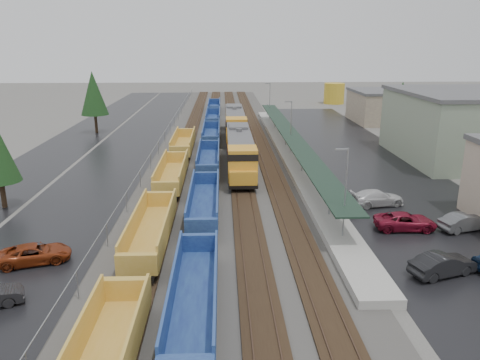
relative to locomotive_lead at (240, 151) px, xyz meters
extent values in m
cube|color=#302D2B|center=(-2.00, 17.23, -2.52)|extent=(20.00, 160.00, 0.08)
cube|color=black|center=(-8.00, 17.23, -2.40)|extent=(2.60, 160.00, 0.15)
cube|color=#473326|center=(-8.72, 17.23, -2.29)|extent=(0.08, 160.00, 0.07)
cube|color=#473326|center=(-7.28, 17.23, -2.29)|extent=(0.08, 160.00, 0.07)
cube|color=black|center=(-4.00, 17.23, -2.40)|extent=(2.60, 160.00, 0.15)
cube|color=#473326|center=(-4.72, 17.23, -2.29)|extent=(0.08, 160.00, 0.07)
cube|color=#473326|center=(-3.28, 17.23, -2.29)|extent=(0.08, 160.00, 0.07)
cube|color=black|center=(0.00, 17.23, -2.40)|extent=(2.60, 160.00, 0.15)
cube|color=#473326|center=(-0.72, 17.23, -2.29)|extent=(0.08, 160.00, 0.07)
cube|color=#473326|center=(0.72, 17.23, -2.29)|extent=(0.08, 160.00, 0.07)
cube|color=black|center=(4.00, 17.23, -2.40)|extent=(2.60, 160.00, 0.15)
cube|color=#473326|center=(3.28, 17.23, -2.29)|extent=(0.08, 160.00, 0.07)
cube|color=#473326|center=(4.72, 17.23, -2.29)|extent=(0.08, 160.00, 0.07)
cube|color=black|center=(-17.00, 17.23, -2.55)|extent=(10.00, 160.00, 0.02)
cube|color=black|center=(-27.00, 17.23, -2.55)|extent=(9.00, 160.00, 0.02)
cube|color=black|center=(17.00, 7.23, -2.55)|extent=(16.00, 100.00, 0.02)
cube|color=#9E9B93|center=(7.50, 7.23, -2.21)|extent=(3.00, 80.00, 0.70)
cylinder|color=gray|center=(7.50, -17.77, -0.66)|extent=(0.16, 0.16, 2.40)
cylinder|color=gray|center=(7.50, -2.77, -0.66)|extent=(0.16, 0.16, 2.40)
cylinder|color=gray|center=(7.50, 12.23, -0.66)|extent=(0.16, 0.16, 2.40)
cylinder|color=gray|center=(7.50, 27.23, -0.66)|extent=(0.16, 0.16, 2.40)
cylinder|color=gray|center=(7.50, 42.23, -0.66)|extent=(0.16, 0.16, 2.40)
cube|color=black|center=(7.50, 7.23, 0.64)|extent=(2.60, 65.00, 0.15)
cylinder|color=gray|center=(7.50, -22.77, 1.44)|extent=(0.12, 0.12, 8.00)
cube|color=gray|center=(7.00, -22.77, 5.34)|extent=(1.00, 0.15, 0.12)
cylinder|color=gray|center=(7.50, 7.23, 1.44)|extent=(0.12, 0.12, 8.00)
cube|color=gray|center=(7.00, 7.23, 5.34)|extent=(1.00, 0.15, 0.12)
cylinder|color=gray|center=(7.50, 37.23, 1.44)|extent=(0.12, 0.12, 8.00)
cube|color=gray|center=(7.00, 37.23, 5.34)|extent=(1.00, 0.15, 0.12)
cylinder|color=gray|center=(-11.50, -30.77, -1.56)|extent=(0.08, 0.08, 2.00)
cylinder|color=gray|center=(-11.50, -22.77, -1.56)|extent=(0.08, 0.08, 2.00)
cylinder|color=gray|center=(-11.50, -14.77, -1.56)|extent=(0.08, 0.08, 2.00)
cylinder|color=gray|center=(-11.50, -6.77, -1.56)|extent=(0.08, 0.08, 2.00)
cylinder|color=gray|center=(-11.50, 1.23, -1.56)|extent=(0.08, 0.08, 2.00)
cylinder|color=gray|center=(-11.50, 9.23, -1.56)|extent=(0.08, 0.08, 2.00)
cylinder|color=gray|center=(-11.50, 17.23, -1.56)|extent=(0.08, 0.08, 2.00)
cylinder|color=gray|center=(-11.50, 25.23, -1.56)|extent=(0.08, 0.08, 2.00)
cylinder|color=gray|center=(-11.50, 33.23, -1.56)|extent=(0.08, 0.08, 2.00)
cylinder|color=gray|center=(-11.50, 41.23, -1.56)|extent=(0.08, 0.08, 2.00)
cylinder|color=gray|center=(-11.50, 49.23, -1.56)|extent=(0.08, 0.08, 2.00)
cylinder|color=gray|center=(-11.50, 57.23, -1.56)|extent=(0.08, 0.08, 2.00)
cylinder|color=gray|center=(-11.50, 65.23, -1.56)|extent=(0.08, 0.08, 2.00)
cylinder|color=gray|center=(-11.50, 73.23, -1.56)|extent=(0.08, 0.08, 2.00)
cylinder|color=gray|center=(-11.50, 81.23, -1.56)|extent=(0.08, 0.08, 2.00)
cylinder|color=gray|center=(-11.50, 89.23, -1.56)|extent=(0.08, 0.08, 2.00)
cube|color=gray|center=(-11.50, 17.23, -0.56)|extent=(0.05, 160.00, 0.05)
cube|color=gray|center=(34.00, 37.23, 0.44)|extent=(18.00, 14.00, 6.00)
cube|color=#59595B|center=(34.00, 37.23, 3.69)|extent=(18.36, 14.28, 0.50)
ellipsoid|color=#4B5E49|center=(-32.00, 157.23, -2.56)|extent=(154.00, 110.00, 19.80)
ellipsoid|color=#4B5E49|center=(38.00, 167.23, -2.56)|extent=(196.00, 140.00, 25.20)
ellipsoid|color=#4B5E49|center=(108.00, 177.23, -2.56)|extent=(168.00, 120.00, 21.60)
cylinder|color=#332316|center=(-24.00, -12.77, -1.21)|extent=(0.50, 0.50, 2.70)
cylinder|color=#332316|center=(-25.00, 27.23, -0.91)|extent=(0.50, 0.50, 3.30)
cone|color=black|center=(-25.00, 27.23, 4.59)|extent=(4.84, 4.84, 7.70)
cylinder|color=#332316|center=(26.00, 15.23, -1.06)|extent=(0.50, 0.50, 3.00)
cone|color=black|center=(26.00, 15.23, 3.94)|extent=(4.40, 4.40, 7.00)
cube|color=black|center=(0.00, 0.76, -1.67)|extent=(3.19, 21.28, 0.43)
cube|color=orange|center=(0.00, 1.82, 0.14)|extent=(2.98, 17.02, 3.19)
cube|color=orange|center=(0.00, -7.54, 0.35)|extent=(3.19, 3.40, 3.62)
cube|color=black|center=(0.00, -7.54, 1.41)|extent=(3.24, 3.46, 0.74)
cube|color=orange|center=(0.00, -9.46, -0.72)|extent=(2.98, 1.06, 1.49)
cube|color=#59595B|center=(0.00, 1.82, 1.84)|extent=(3.03, 17.02, 0.37)
cube|color=maroon|center=(-1.51, 1.82, -1.14)|extent=(0.04, 17.02, 0.37)
cube|color=maroon|center=(1.51, 1.82, -1.14)|extent=(0.04, 17.02, 0.37)
cube|color=black|center=(0.00, 0.76, -2.10)|extent=(2.34, 6.38, 0.64)
cube|color=black|center=(0.00, -6.69, -1.99)|extent=(2.55, 4.26, 0.53)
cube|color=black|center=(0.00, 8.20, -1.99)|extent=(2.55, 4.26, 0.53)
cylinder|color=#59595B|center=(0.00, 2.88, 2.16)|extent=(0.74, 0.74, 0.53)
cube|color=#59595B|center=(0.00, 6.07, 2.10)|extent=(2.55, 4.26, 0.53)
cube|color=black|center=(0.00, 21.76, -1.67)|extent=(3.19, 21.28, 0.43)
cube|color=orange|center=(0.00, 22.82, 0.14)|extent=(2.98, 17.02, 3.19)
cube|color=orange|center=(0.00, 13.46, 0.35)|extent=(3.19, 3.40, 3.62)
cube|color=black|center=(0.00, 13.46, 1.41)|extent=(3.24, 3.46, 0.74)
cube|color=orange|center=(0.00, 11.54, -0.72)|extent=(2.98, 1.06, 1.49)
cube|color=#59595B|center=(0.00, 22.82, 1.84)|extent=(3.03, 17.02, 0.37)
cube|color=maroon|center=(-1.51, 22.82, -1.14)|extent=(0.04, 17.02, 0.37)
cube|color=maroon|center=(1.51, 22.82, -1.14)|extent=(0.04, 17.02, 0.37)
cube|color=black|center=(0.00, 21.76, -2.10)|extent=(2.34, 6.38, 0.64)
cube|color=black|center=(0.00, 14.31, -1.99)|extent=(2.55, 4.26, 0.53)
cube|color=black|center=(0.00, 29.20, -1.99)|extent=(2.55, 4.26, 0.53)
cylinder|color=#59595B|center=(0.00, 23.88, 2.16)|extent=(0.74, 0.74, 0.53)
cube|color=#59595B|center=(0.00, 27.07, 2.10)|extent=(2.55, 4.26, 0.53)
cube|color=gold|center=(-9.34, -39.17, -0.70)|extent=(0.16, 12.92, 1.94)
cube|color=gold|center=(-6.66, -39.17, -0.70)|extent=(0.16, 12.92, 1.94)
cube|color=gold|center=(-8.00, -32.50, -0.91)|extent=(2.80, 0.54, 1.51)
cube|color=black|center=(-8.00, -33.25, -1.99)|extent=(2.15, 2.37, 0.54)
cube|color=gold|center=(-8.00, -22.49, -1.67)|extent=(2.80, 12.92, 0.27)
cube|color=gold|center=(-9.34, -22.49, -0.70)|extent=(0.16, 12.92, 1.94)
cube|color=gold|center=(-6.66, -22.49, -0.70)|extent=(0.16, 12.92, 1.94)
cube|color=gold|center=(-8.00, -29.16, -0.91)|extent=(2.80, 0.54, 1.51)
cube|color=gold|center=(-8.00, -15.82, -0.91)|extent=(2.80, 0.54, 1.51)
cube|color=black|center=(-8.00, -28.41, -1.99)|extent=(2.15, 2.37, 0.54)
cube|color=black|center=(-8.00, -16.57, -1.99)|extent=(2.15, 2.37, 0.54)
cube|color=gold|center=(-8.00, -5.81, -1.67)|extent=(2.80, 12.92, 0.27)
cube|color=gold|center=(-9.34, -5.81, -0.70)|extent=(0.16, 12.92, 1.94)
cube|color=gold|center=(-6.66, -5.81, -0.70)|extent=(0.16, 12.92, 1.94)
cube|color=gold|center=(-8.00, -12.48, -0.91)|extent=(2.80, 0.54, 1.51)
cube|color=gold|center=(-8.00, 0.87, -0.91)|extent=(2.80, 0.54, 1.51)
cube|color=black|center=(-8.00, -11.73, -1.99)|extent=(2.15, 2.37, 0.54)
cube|color=black|center=(-8.00, 0.11, -1.99)|extent=(2.15, 2.37, 0.54)
cube|color=gold|center=(-8.00, 10.87, -1.67)|extent=(2.80, 12.92, 0.27)
cube|color=gold|center=(-9.34, 10.87, -0.70)|extent=(0.16, 12.92, 1.94)
cube|color=gold|center=(-6.66, 10.87, -0.70)|extent=(0.16, 12.92, 1.94)
cube|color=gold|center=(-8.00, 4.20, -0.91)|extent=(2.80, 0.54, 1.51)
cube|color=gold|center=(-8.00, 17.55, -0.91)|extent=(2.80, 0.54, 1.51)
cube|color=black|center=(-8.00, 4.95, -1.99)|extent=(2.15, 2.37, 0.54)
cube|color=black|center=(-8.00, 16.79, -1.99)|extent=(2.15, 2.37, 0.54)
cube|color=navy|center=(-4.00, -32.77, -1.70)|extent=(2.66, 13.54, 0.26)
cube|color=navy|center=(-5.28, -32.77, -0.77)|extent=(0.15, 13.54, 1.84)
cube|color=navy|center=(-2.72, -32.77, -0.77)|extent=(0.15, 13.54, 1.84)
cube|color=navy|center=(-4.00, -25.79, -0.98)|extent=(2.66, 0.51, 1.43)
cube|color=black|center=(-4.00, -26.51, -2.00)|extent=(2.05, 2.25, 0.51)
cube|color=navy|center=(-4.00, -15.64, -1.70)|extent=(2.66, 13.54, 0.26)
cube|color=navy|center=(-5.28, -15.64, -0.77)|extent=(0.15, 13.54, 1.84)
cube|color=navy|center=(-2.72, -15.64, -0.77)|extent=(0.15, 13.54, 1.84)
cube|color=navy|center=(-4.00, -22.62, -0.98)|extent=(2.66, 0.51, 1.43)
cube|color=navy|center=(-4.00, -8.67, -0.98)|extent=(2.66, 0.51, 1.43)
cube|color=black|center=(-4.00, -21.90, -2.00)|extent=(2.05, 2.25, 0.51)
cube|color=black|center=(-4.00, -9.38, -2.00)|extent=(2.05, 2.25, 0.51)
cube|color=navy|center=(-4.00, 1.48, -1.70)|extent=(2.66, 13.54, 0.26)
cube|color=navy|center=(-5.28, 1.48, -0.77)|extent=(0.15, 13.54, 1.84)
cube|color=navy|center=(-2.72, 1.48, -0.77)|extent=(0.15, 13.54, 1.84)
cube|color=navy|center=(-4.00, -5.49, -0.98)|extent=(2.66, 0.51, 1.43)
cube|color=navy|center=(-4.00, 8.46, -0.98)|extent=(2.66, 0.51, 1.43)
cube|color=black|center=(-4.00, -4.77, -2.00)|extent=(2.05, 2.25, 0.51)
cube|color=black|center=(-4.00, 7.74, -2.00)|extent=(2.05, 2.25, 0.51)
cube|color=navy|center=(-4.00, 18.61, -1.70)|extent=(2.66, 13.54, 0.26)
cube|color=navy|center=(-5.28, 18.61, -0.77)|extent=(0.15, 13.54, 1.84)
cube|color=navy|center=(-2.72, 18.61, -0.77)|extent=(0.15, 13.54, 1.84)
cube|color=navy|center=(-4.00, 11.63, -0.98)|extent=(2.66, 0.51, 1.43)
cube|color=navy|center=(-4.00, 25.58, -0.98)|extent=(2.66, 0.51, 1.43)
cube|color=black|center=(-4.00, 12.35, -2.00)|extent=(2.05, 2.25, 0.51)
cube|color=black|center=(-4.00, 24.87, -2.00)|extent=(2.05, 2.25, 0.51)
cube|color=navy|center=(-4.00, 35.74, -1.70)|extent=(2.66, 13.54, 0.26)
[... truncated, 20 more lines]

